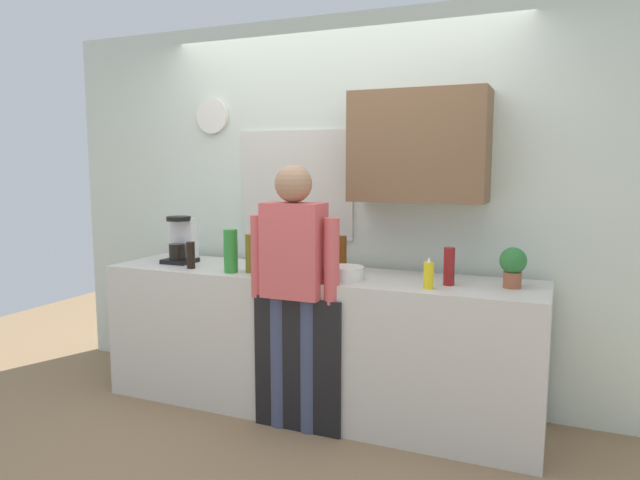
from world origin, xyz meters
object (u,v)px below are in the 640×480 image
at_px(potted_plant, 513,265).
at_px(dish_soap, 429,275).
at_px(cup_white_mug, 291,265).
at_px(bottle_dark_sauce, 191,255).
at_px(cup_blue_mug, 320,260).
at_px(bottle_olive_oil, 250,253).
at_px(coffee_maker, 182,242).
at_px(bottle_clear_soda, 231,251).
at_px(mixing_bowl, 346,273).
at_px(bottle_red_vinegar, 449,266).
at_px(bottle_amber_beer, 342,253).
at_px(person_at_sink, 294,276).

height_order(potted_plant, dish_soap, potted_plant).
bearing_deg(cup_white_mug, dish_soap, -9.88).
height_order(bottle_dark_sauce, cup_blue_mug, bottle_dark_sauce).
height_order(bottle_dark_sauce, bottle_olive_oil, bottle_olive_oil).
bearing_deg(bottle_olive_oil, cup_blue_mug, 45.02).
bearing_deg(coffee_maker, bottle_clear_soda, -20.63).
height_order(bottle_dark_sauce, cup_white_mug, bottle_dark_sauce).
relative_size(mixing_bowl, dish_soap, 1.22).
bearing_deg(bottle_clear_soda, bottle_olive_oil, 19.21).
height_order(bottle_clear_soda, potted_plant, bottle_clear_soda).
bearing_deg(bottle_clear_soda, cup_white_mug, 24.82).
bearing_deg(bottle_dark_sauce, dish_soap, -0.58).
height_order(bottle_red_vinegar, cup_blue_mug, bottle_red_vinegar).
xyz_separation_m(coffee_maker, bottle_amber_beer, (1.16, 0.14, -0.03)).
bearing_deg(bottle_amber_beer, bottle_dark_sauce, -161.25).
xyz_separation_m(bottle_amber_beer, cup_white_mug, (-0.28, -0.18, -0.07)).
bearing_deg(cup_white_mug, bottle_amber_beer, 32.58).
xyz_separation_m(bottle_dark_sauce, bottle_olive_oil, (0.44, 0.02, 0.03)).
height_order(bottle_amber_beer, bottle_red_vinegar, bottle_amber_beer).
bearing_deg(cup_blue_mug, bottle_olive_oil, -134.98).
bearing_deg(cup_blue_mug, dish_soap, -25.09).
bearing_deg(potted_plant, bottle_olive_oil, -173.88).
bearing_deg(bottle_clear_soda, bottle_dark_sauce, 176.75).
height_order(bottle_olive_oil, dish_soap, bottle_olive_oil).
bearing_deg(bottle_amber_beer, mixing_bowl, -65.05).
bearing_deg(bottle_red_vinegar, dish_soap, -121.16).
relative_size(cup_white_mug, cup_blue_mug, 0.95).
xyz_separation_m(bottle_red_vinegar, cup_white_mug, (-1.01, 0.02, -0.06)).
relative_size(cup_blue_mug, person_at_sink, 0.06).
height_order(mixing_bowl, dish_soap, dish_soap).
height_order(cup_white_mug, dish_soap, dish_soap).
bearing_deg(cup_white_mug, cup_blue_mug, 63.89).
xyz_separation_m(bottle_amber_beer, cup_blue_mug, (-0.17, 0.04, -0.06)).
xyz_separation_m(bottle_olive_oil, cup_white_mug, (0.24, 0.12, -0.08)).
bearing_deg(dish_soap, bottle_clear_soda, -179.91).
bearing_deg(mixing_bowl, bottle_amber_beer, 114.95).
bearing_deg(bottle_olive_oil, person_at_sink, -22.06).
distance_m(bottle_amber_beer, bottle_olive_oil, 0.60).
xyz_separation_m(bottle_clear_soda, mixing_bowl, (0.76, 0.07, -0.10)).
distance_m(bottle_amber_beer, bottle_red_vinegar, 0.76).
xyz_separation_m(potted_plant, person_at_sink, (-1.21, -0.33, -0.09)).
relative_size(coffee_maker, cup_white_mug, 3.47).
height_order(bottle_clear_soda, bottle_dark_sauce, bottle_clear_soda).
distance_m(bottle_amber_beer, potted_plant, 1.08).
height_order(bottle_amber_beer, cup_blue_mug, bottle_amber_beer).
distance_m(bottle_clear_soda, cup_white_mug, 0.40).
bearing_deg(coffee_maker, person_at_sink, -16.92).
xyz_separation_m(bottle_clear_soda, cup_white_mug, (0.35, 0.16, -0.09)).
xyz_separation_m(bottle_clear_soda, bottle_olive_oil, (0.12, 0.04, -0.02)).
relative_size(bottle_clear_soda, dish_soap, 1.56).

